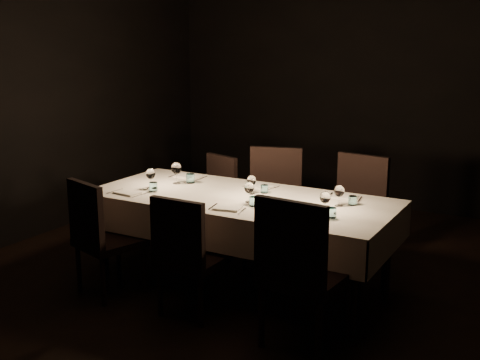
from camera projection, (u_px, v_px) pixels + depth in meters
The scene contains 14 objects.
room at pixel (240, 106), 4.75m from camera, with size 5.01×6.01×3.01m.
dining_table at pixel (240, 205), 4.93m from camera, with size 2.52×1.12×0.76m.
chair_near_left at pixel (100, 233), 4.74m from camera, with size 0.57×0.57×0.95m.
place_setting_near_left at pixel (144, 183), 5.10m from camera, with size 0.32×0.40×0.17m.
chair_near_center at pixel (187, 251), 4.37m from camera, with size 0.45×0.45×0.92m.
place_setting_near_center at pixel (244, 197), 4.64m from camera, with size 0.32×0.39×0.17m.
chair_near_right at pixel (299, 268), 3.90m from camera, with size 0.54×0.54×1.05m.
place_setting_near_right at pixel (321, 208), 4.34m from camera, with size 0.31×0.39×0.17m.
chair_far_left at pixel (214, 194), 6.06m from camera, with size 0.53×0.53×0.88m.
place_setting_far_left at pixel (183, 173), 5.42m from camera, with size 0.35×0.41×0.19m.
chair_far_center at pixel (273, 199), 5.62m from camera, with size 0.61×0.61×1.03m.
place_setting_far_center at pixel (257, 184), 5.06m from camera, with size 0.30×0.39×0.16m.
chair_far_right at pixel (355, 208), 5.35m from camera, with size 0.55×0.55×1.02m.
place_setting_far_right at pixel (344, 195), 4.70m from camera, with size 0.31×0.39×0.17m.
Camera 1 is at (2.33, -4.15, 2.01)m, focal length 45.00 mm.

